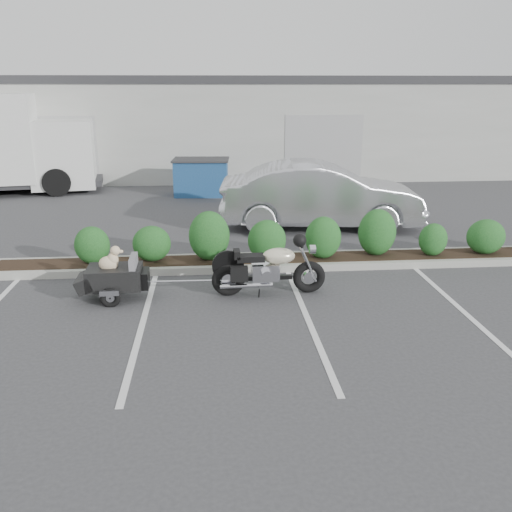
{
  "coord_description": "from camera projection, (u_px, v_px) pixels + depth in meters",
  "views": [
    {
      "loc": [
        -0.34,
        -8.71,
        3.7
      ],
      "look_at": [
        0.44,
        0.53,
        0.75
      ],
      "focal_mm": 38.0,
      "sensor_mm": 36.0,
      "label": 1
    }
  ],
  "objects": [
    {
      "name": "planter_kerb",
      "position": [
        276.0,
        262.0,
        11.57
      ],
      "size": [
        12.0,
        1.0,
        0.15
      ],
      "primitive_type": "cube",
      "color": "#9E9E93",
      "rests_on": "ground"
    },
    {
      "name": "dumpster",
      "position": [
        201.0,
        177.0,
        18.73
      ],
      "size": [
        1.99,
        1.43,
        1.25
      ],
      "rotation": [
        0.0,
        0.0,
        -0.07
      ],
      "color": "navy",
      "rests_on": "ground"
    },
    {
      "name": "pet_trailer",
      "position": [
        114.0,
        276.0,
        9.66
      ],
      "size": [
        1.67,
        0.93,
        1.0
      ],
      "rotation": [
        0.0,
        0.0,
        0.02
      ],
      "color": "black",
      "rests_on": "ground"
    },
    {
      "name": "ground",
      "position": [
        233.0,
        307.0,
        9.42
      ],
      "size": [
        90.0,
        90.0,
        0.0
      ],
      "primitive_type": "plane",
      "color": "#38383A",
      "rests_on": "ground"
    },
    {
      "name": "building",
      "position": [
        217.0,
        123.0,
        24.96
      ],
      "size": [
        26.0,
        10.0,
        4.0
      ],
      "primitive_type": "cube",
      "color": "#9EA099",
      "rests_on": "ground"
    },
    {
      "name": "sedan",
      "position": [
        321.0,
        196.0,
        14.38
      ],
      "size": [
        5.45,
        2.35,
        1.75
      ],
      "primitive_type": "imported",
      "rotation": [
        0.0,
        0.0,
        1.47
      ],
      "color": "silver",
      "rests_on": "ground"
    },
    {
      "name": "motorcycle",
      "position": [
        269.0,
        269.0,
        9.85
      ],
      "size": [
        2.11,
        0.71,
        1.21
      ],
      "rotation": [
        0.0,
        0.0,
        0.02
      ],
      "color": "black",
      "rests_on": "ground"
    }
  ]
}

